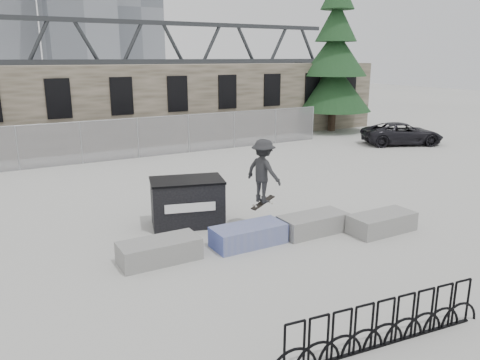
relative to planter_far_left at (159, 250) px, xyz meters
name	(u,v)px	position (x,y,z in m)	size (l,w,h in m)	color
ground	(278,239)	(3.38, -0.24, -0.30)	(120.00, 120.00, 0.00)	#B5B5B0
stone_wall	(116,106)	(3.38, 16.00, 1.96)	(36.00, 2.58, 4.50)	brown
chainlink_fence	(138,137)	(3.38, 12.26, 0.74)	(22.06, 0.06, 2.02)	gray
planter_far_left	(159,250)	(0.00, 0.00, 0.00)	(2.00, 0.90, 0.55)	gray
planter_center_left	(248,234)	(2.46, -0.19, 0.00)	(2.00, 0.90, 0.55)	#3546A1
planter_center_right	(313,223)	(4.53, -0.34, 0.00)	(2.00, 0.90, 0.55)	gray
planter_offset	(382,222)	(6.32, -1.26, 0.00)	(2.00, 0.90, 0.55)	gray
dumpster	(187,202)	(1.66, 2.09, 0.42)	(2.42, 1.84, 1.42)	black
bike_rack	(385,324)	(2.19, -5.32, 0.14)	(4.47, 0.54, 0.90)	black
spruce_tree	(335,61)	(17.68, 14.38, 4.34)	(5.11, 5.11, 11.50)	#38281E
truss_bridge	(112,63)	(13.38, 54.76, 3.84)	(70.00, 3.00, 9.80)	#2D3033
suv	(402,134)	(17.84, 8.36, 0.34)	(2.10, 4.55, 1.26)	black
skateboarder	(263,171)	(3.42, 0.61, 1.48)	(1.00, 1.34, 2.02)	#252628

